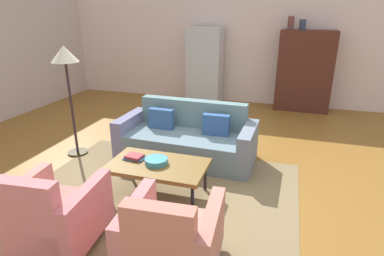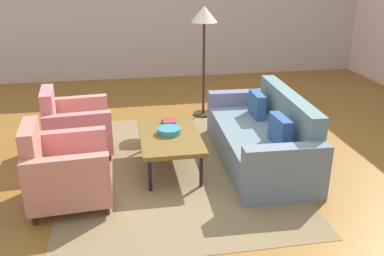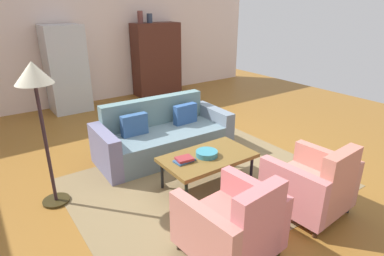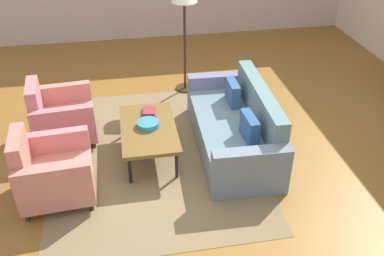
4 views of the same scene
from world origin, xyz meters
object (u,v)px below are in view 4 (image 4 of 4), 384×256
coffee_table (148,130)px  armchair_left (59,117)px  couch (238,128)px  armchair_right (50,173)px  book_stack (149,112)px  fruit_bowl (148,124)px  floor_lamp (184,4)px

coffee_table → armchair_left: bearing=-117.0°
couch → coffee_table: (-0.00, -1.19, 0.11)m
coffee_table → armchair_right: armchair_right is taller
book_stack → coffee_table: bearing=-7.3°
coffee_table → book_stack: book_stack is taller
fruit_bowl → book_stack: (-0.32, 0.04, -0.01)m
coffee_table → armchair_right: bearing=-62.6°
fruit_bowl → floor_lamp: size_ratio=0.16×
armchair_left → coffee_table: bearing=58.0°
book_stack → armchair_right: bearing=-52.1°
couch → armchair_left: 2.43m
armchair_left → floor_lamp: size_ratio=0.51×
couch → fruit_bowl: couch is taller
coffee_table → floor_lamp: 2.18m
armchair_left → armchair_right: 1.20m
coffee_table → book_stack: (-0.34, 0.04, 0.06)m
couch → floor_lamp: 2.15m
couch → floor_lamp: (-1.76, -0.43, 1.16)m
couch → coffee_table: bearing=91.6°
couch → book_stack: bearing=75.2°
fruit_bowl → book_stack: bearing=172.3°
coffee_table → book_stack: 0.35m
couch → book_stack: size_ratio=7.95×
armchair_right → book_stack: (-0.94, 1.21, 0.12)m
armchair_right → floor_lamp: (-2.36, 1.93, 1.10)m
couch → fruit_bowl: bearing=90.8°
floor_lamp → book_stack: bearing=-26.8°
armchair_right → fruit_bowl: 1.33m
fruit_bowl → book_stack: fruit_bowl is taller
book_stack → floor_lamp: (-1.42, 0.72, 0.99)m
couch → coffee_table: 1.19m
armchair_right → book_stack: 1.54m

